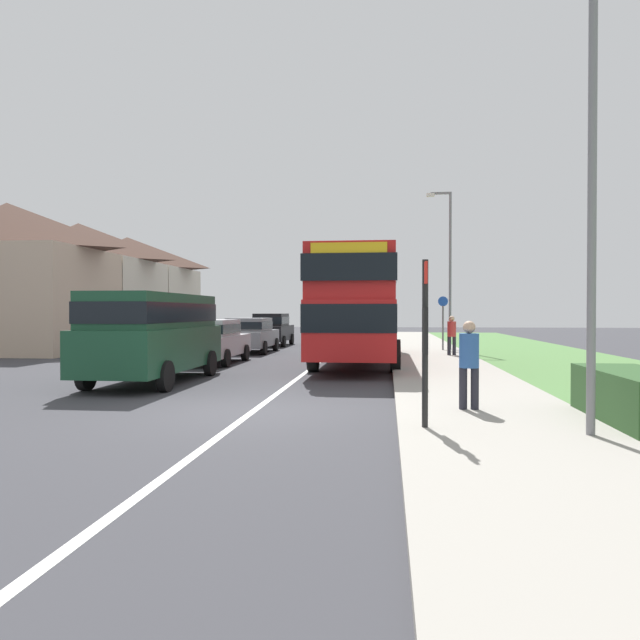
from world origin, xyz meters
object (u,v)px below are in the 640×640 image
object	(u,v)px
parked_car_black	(272,328)
bus_stop_sign	(425,331)
double_decker_bus	(359,303)
parked_car_grey	(250,333)
cycle_route_sign	(443,321)
street_lamp_near	(583,168)
parked_van_dark_green	(154,330)
pedestrian_walking_away	(452,333)
pedestrian_at_stop	(469,361)
street_lamp_mid	(448,260)
parked_car_silver	(211,339)

from	to	relation	value
parked_car_black	bus_stop_sign	bearing A→B (deg)	-73.16
double_decker_bus	parked_car_grey	size ratio (longest dim) A/B	2.70
double_decker_bus	cycle_route_sign	world-z (taller)	double_decker_bus
parked_car_grey	street_lamp_near	distance (m)	19.49
double_decker_bus	parked_van_dark_green	xyz separation A→B (m)	(-4.98, -6.39, -0.79)
parked_van_dark_green	cycle_route_sign	bearing A→B (deg)	55.25
parked_car_grey	parked_van_dark_green	bearing A→B (deg)	-89.47
double_decker_bus	pedestrian_walking_away	size ratio (longest dim) A/B	6.85
pedestrian_at_stop	bus_stop_sign	size ratio (longest dim) A/B	0.64
double_decker_bus	parked_car_grey	distance (m)	7.04
parked_van_dark_green	street_lamp_mid	bearing A→B (deg)	55.76
pedestrian_walking_away	bus_stop_sign	xyz separation A→B (m)	(-1.97, -14.76, 0.56)
parked_van_dark_green	street_lamp_mid	size ratio (longest dim) A/B	0.75
parked_van_dark_green	cycle_route_sign	size ratio (longest dim) A/B	2.18
bus_stop_sign	parked_car_grey	bearing A→B (deg)	111.51
pedestrian_at_stop	parked_car_silver	bearing A→B (deg)	128.36
parked_car_silver	cycle_route_sign	world-z (taller)	cycle_route_sign
parked_car_black	street_lamp_mid	xyz separation A→B (m)	(8.93, -3.65, 3.26)
street_lamp_mid	parked_car_grey	bearing A→B (deg)	-168.86
parked_car_silver	parked_car_black	xyz separation A→B (m)	(0.00, 10.96, 0.08)
parked_van_dark_green	parked_car_grey	xyz separation A→B (m)	(-0.10, 11.09, -0.49)
pedestrian_at_stop	pedestrian_walking_away	world-z (taller)	same
pedestrian_at_stop	street_lamp_mid	bearing A→B (deg)	85.51
bus_stop_sign	parked_car_black	bearing A→B (deg)	106.84
parked_car_black	double_decker_bus	bearing A→B (deg)	-62.87
parked_car_grey	parked_car_black	world-z (taller)	parked_car_black
double_decker_bus	parked_car_silver	distance (m)	5.40
parked_van_dark_green	street_lamp_mid	xyz separation A→B (m)	(8.73, 12.83, 2.85)
parked_car_black	pedestrian_walking_away	world-z (taller)	parked_car_black
parked_van_dark_green	pedestrian_at_stop	xyz separation A→B (m)	(7.41, -4.08, -0.38)
double_decker_bus	street_lamp_near	xyz separation A→B (m)	(3.70, -12.45, 1.67)
parked_car_black	street_lamp_mid	world-z (taller)	street_lamp_mid
double_decker_bus	street_lamp_mid	size ratio (longest dim) A/B	1.56
pedestrian_at_stop	street_lamp_mid	world-z (taller)	street_lamp_mid
pedestrian_at_stop	pedestrian_walking_away	size ratio (longest dim) A/B	1.00
parked_car_grey	parked_car_black	size ratio (longest dim) A/B	1.01
parked_van_dark_green	parked_car_silver	distance (m)	5.55
parked_van_dark_green	parked_car_grey	distance (m)	11.10
parked_car_grey	pedestrian_walking_away	bearing A→B (deg)	-13.64
cycle_route_sign	street_lamp_near	distance (m)	18.42
parked_car_black	cycle_route_sign	world-z (taller)	cycle_route_sign
pedestrian_at_stop	parked_car_black	bearing A→B (deg)	110.29
parked_car_grey	bus_stop_sign	xyz separation A→B (m)	(6.64, -16.85, 0.68)
bus_stop_sign	street_lamp_mid	bearing A→B (deg)	83.27
street_lamp_near	pedestrian_at_stop	bearing A→B (deg)	122.61
street_lamp_near	street_lamp_mid	distance (m)	18.90
parked_car_black	pedestrian_at_stop	world-z (taller)	parked_car_black
parked_car_silver	parked_car_black	world-z (taller)	parked_car_black
parked_car_silver	pedestrian_walking_away	world-z (taller)	pedestrian_walking_away
street_lamp_near	cycle_route_sign	bearing A→B (deg)	90.67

